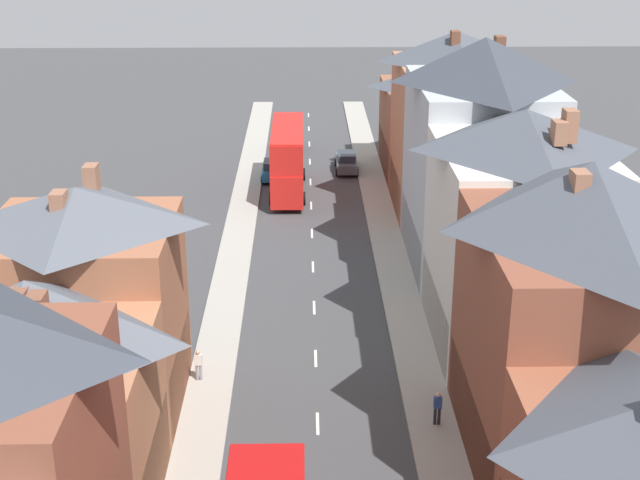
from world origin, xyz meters
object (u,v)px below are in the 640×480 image
object	(u,v)px
double_decker_bus_lead	(288,158)
pedestrian_far_left	(438,407)
pedestrian_far_right	(198,363)
car_near_blue	(290,142)
car_mid_black	(346,162)
car_parked_right_a	(273,170)

from	to	relation	value
double_decker_bus_lead	pedestrian_far_left	world-z (taller)	double_decker_bus_lead
pedestrian_far_left	pedestrian_far_right	distance (m)	11.67
car_near_blue	pedestrian_far_left	xyz separation A→B (m)	(7.07, -46.17, 0.23)
pedestrian_far_left	car_near_blue	bearing A→B (deg)	98.71
pedestrian_far_left	pedestrian_far_right	bearing A→B (deg)	159.58
car_mid_black	pedestrian_far_left	world-z (taller)	pedestrian_far_left
double_decker_bus_lead	pedestrian_far_right	xyz separation A→B (m)	(-3.85, -29.54, -1.78)
double_decker_bus_lead	pedestrian_far_left	distance (m)	34.40
car_parked_right_a	pedestrian_far_left	world-z (taller)	pedestrian_far_left
double_decker_bus_lead	car_near_blue	xyz separation A→B (m)	(0.01, 12.56, -2.01)
pedestrian_far_left	pedestrian_far_right	xyz separation A→B (m)	(-10.94, 4.07, 0.00)
double_decker_bus_lead	car_mid_black	xyz separation A→B (m)	(4.91, 5.78, -1.98)
pedestrian_far_right	car_near_blue	bearing A→B (deg)	84.76
double_decker_bus_lead	car_near_blue	distance (m)	12.72
double_decker_bus_lead	pedestrian_far_left	size ratio (longest dim) A/B	6.71
car_mid_black	pedestrian_far_left	xyz separation A→B (m)	(2.17, -39.39, 0.20)
car_parked_right_a	pedestrian_far_right	size ratio (longest dim) A/B	2.40
car_mid_black	pedestrian_far_right	xyz separation A→B (m)	(-8.76, -35.32, 0.20)
car_near_blue	pedestrian_far_left	world-z (taller)	pedestrian_far_left
double_decker_bus_lead	car_mid_black	bearing A→B (deg)	49.66
double_decker_bus_lead	car_mid_black	size ratio (longest dim) A/B	2.36
double_decker_bus_lead	car_mid_black	world-z (taller)	double_decker_bus_lead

